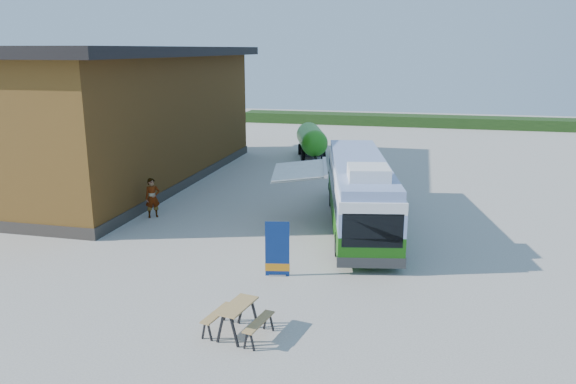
% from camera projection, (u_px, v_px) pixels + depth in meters
% --- Properties ---
extents(ground, '(100.00, 100.00, 0.00)m').
position_uv_depth(ground, '(252.00, 254.00, 20.80)').
color(ground, '#BCB7AD').
rests_on(ground, ground).
extents(barn, '(9.60, 21.20, 7.50)m').
position_uv_depth(barn, '(124.00, 118.00, 31.68)').
color(barn, brown).
rests_on(barn, ground).
extents(hedge, '(40.00, 3.00, 1.00)m').
position_uv_depth(hedge, '(444.00, 121.00, 54.70)').
color(hedge, '#264419').
rests_on(hedge, ground).
extents(bus, '(4.32, 11.10, 3.34)m').
position_uv_depth(bus, '(359.00, 191.00, 23.60)').
color(bus, '#236B11').
rests_on(bus, ground).
extents(awning, '(2.93, 4.03, 0.48)m').
position_uv_depth(awning, '(304.00, 168.00, 23.95)').
color(awning, white).
rests_on(awning, ground).
extents(banner, '(0.82, 0.29, 1.90)m').
position_uv_depth(banner, '(277.00, 254.00, 18.63)').
color(banner, navy).
rests_on(banner, ground).
extents(picnic_table, '(1.75, 1.61, 0.87)m').
position_uv_depth(picnic_table, '(238.00, 312.00, 14.78)').
color(picnic_table, tan).
rests_on(picnic_table, ground).
extents(person_a, '(0.78, 0.75, 1.80)m').
position_uv_depth(person_a, '(153.00, 198.00, 25.15)').
color(person_a, '#999999').
rests_on(person_a, ground).
extents(person_b, '(1.12, 1.18, 1.92)m').
position_uv_depth(person_b, '(334.00, 173.00, 29.92)').
color(person_b, '#999999').
rests_on(person_b, ground).
extents(slurry_tanker, '(2.91, 5.80, 2.21)m').
position_uv_depth(slurry_tanker, '(311.00, 139.00, 38.97)').
color(slurry_tanker, '#29901A').
rests_on(slurry_tanker, ground).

